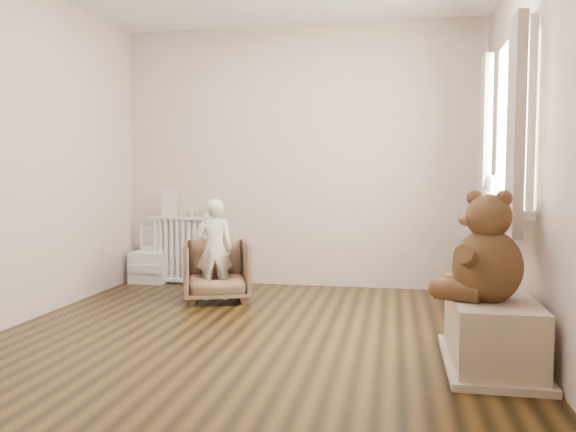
% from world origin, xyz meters
% --- Properties ---
extents(floor, '(3.60, 3.60, 0.01)m').
position_xyz_m(floor, '(0.00, 0.00, 0.00)').
color(floor, black).
rests_on(floor, ground).
extents(back_wall, '(3.60, 0.02, 2.60)m').
position_xyz_m(back_wall, '(0.00, 1.80, 1.30)').
color(back_wall, beige).
rests_on(back_wall, ground).
extents(front_wall, '(3.60, 0.02, 2.60)m').
position_xyz_m(front_wall, '(0.00, -1.80, 1.30)').
color(front_wall, beige).
rests_on(front_wall, ground).
extents(left_wall, '(0.02, 3.60, 2.60)m').
position_xyz_m(left_wall, '(-1.80, 0.00, 1.30)').
color(left_wall, beige).
rests_on(left_wall, ground).
extents(right_wall, '(0.02, 3.60, 2.60)m').
position_xyz_m(right_wall, '(1.80, 0.00, 1.30)').
color(right_wall, beige).
rests_on(right_wall, ground).
extents(window, '(0.03, 0.90, 1.10)m').
position_xyz_m(window, '(1.76, 0.30, 1.45)').
color(window, white).
rests_on(window, right_wall).
extents(window_sill, '(0.22, 1.10, 0.06)m').
position_xyz_m(window_sill, '(1.67, 0.30, 0.87)').
color(window_sill, silver).
rests_on(window_sill, right_wall).
extents(curtain_left, '(0.06, 0.26, 1.30)m').
position_xyz_m(curtain_left, '(1.65, -0.27, 1.39)').
color(curtain_left, beige).
rests_on(curtain_left, right_wall).
extents(curtain_right, '(0.06, 0.26, 1.30)m').
position_xyz_m(curtain_right, '(1.65, 0.87, 1.39)').
color(curtain_right, beige).
rests_on(curtain_right, right_wall).
extents(radiator, '(0.66, 0.12, 0.69)m').
position_xyz_m(radiator, '(-1.22, 1.68, 0.39)').
color(radiator, silver).
rests_on(radiator, floor).
extents(paper_doll, '(0.16, 0.01, 0.27)m').
position_xyz_m(paper_doll, '(-1.34, 1.68, 0.83)').
color(paper_doll, beige).
rests_on(paper_doll, radiator).
extents(tin_a, '(0.09, 0.09, 0.05)m').
position_xyz_m(tin_a, '(-1.10, 1.68, 0.72)').
color(tin_a, '#A59E8C').
rests_on(tin_a, radiator).
extents(tin_b, '(0.10, 0.10, 0.06)m').
position_xyz_m(tin_b, '(-0.96, 1.68, 0.72)').
color(tin_b, '#A59E8C').
rests_on(tin_b, radiator).
extents(toy_vanity, '(0.37, 0.27, 0.59)m').
position_xyz_m(toy_vanity, '(-1.55, 1.65, 0.28)').
color(toy_vanity, silver).
rests_on(toy_vanity, floor).
extents(armchair, '(0.75, 0.75, 0.54)m').
position_xyz_m(armchair, '(-0.60, 0.96, 0.27)').
color(armchair, brown).
rests_on(armchair, floor).
extents(child, '(0.38, 0.31, 0.89)m').
position_xyz_m(child, '(-0.60, 0.91, 0.47)').
color(child, '#EEE5D0').
rests_on(child, armchair).
extents(toy_bench, '(0.46, 0.86, 0.41)m').
position_xyz_m(toy_bench, '(1.52, -0.41, 0.20)').
color(toy_bench, '#BCAD90').
rests_on(toy_bench, floor).
extents(teddy_bear, '(0.61, 0.55, 0.61)m').
position_xyz_m(teddy_bear, '(1.47, -0.51, 0.67)').
color(teddy_bear, '#3D2714').
rests_on(teddy_bear, toy_bench).
extents(plush_cat, '(0.18, 0.27, 0.22)m').
position_xyz_m(plush_cat, '(1.66, 0.66, 1.00)').
color(plush_cat, '#69625A').
rests_on(plush_cat, window_sill).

